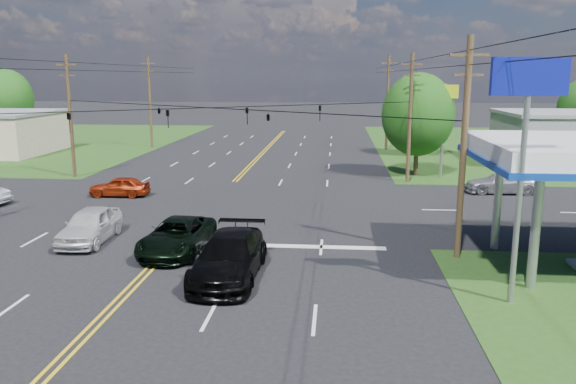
# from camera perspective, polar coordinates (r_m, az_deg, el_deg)

# --- Properties ---
(ground) EXTENTS (280.00, 280.00, 0.00)m
(ground) POSITION_cam_1_polar(r_m,az_deg,el_deg) (34.94, -7.78, -1.39)
(ground) COLOR black
(ground) RESTS_ON ground
(stop_bar) EXTENTS (10.00, 0.50, 0.02)m
(stop_bar) POSITION_cam_1_polar(r_m,az_deg,el_deg) (26.51, -0.95, -5.53)
(stop_bar) COLOR silver
(stop_bar) RESTS_ON ground
(pole_se) EXTENTS (1.60, 0.28, 9.50)m
(pole_se) POSITION_cam_1_polar(r_m,az_deg,el_deg) (24.95, 17.42, 4.41)
(pole_se) COLOR #3C2F19
(pole_se) RESTS_ON ground
(pole_nw) EXTENTS (1.60, 0.28, 9.50)m
(pole_nw) POSITION_cam_1_polar(r_m,az_deg,el_deg) (47.04, -21.25, 7.34)
(pole_nw) COLOR #3C2F19
(pole_nw) RESTS_ON ground
(pole_ne) EXTENTS (1.60, 0.28, 9.50)m
(pole_ne) POSITION_cam_1_polar(r_m,az_deg,el_deg) (42.63, 12.29, 7.49)
(pole_ne) COLOR #3C2F19
(pole_ne) RESTS_ON ground
(pole_left_far) EXTENTS (1.60, 0.28, 10.00)m
(pole_left_far) POSITION_cam_1_polar(r_m,az_deg,el_deg) (64.62, -13.85, 8.99)
(pole_left_far) COLOR #3C2F19
(pole_left_far) RESTS_ON ground
(pole_right_far) EXTENTS (1.60, 0.28, 10.00)m
(pole_right_far) POSITION_cam_1_polar(r_m,az_deg,el_deg) (61.48, 10.08, 9.02)
(pole_right_far) COLOR #3C2F19
(pole_right_far) RESTS_ON ground
(span_wire_signals) EXTENTS (26.00, 18.00, 1.13)m
(span_wire_signals) POSITION_cam_1_polar(r_m,az_deg,el_deg) (34.10, -8.06, 8.47)
(span_wire_signals) COLOR black
(span_wire_signals) RESTS_ON ground
(power_lines) EXTENTS (26.04, 100.00, 0.64)m
(power_lines) POSITION_cam_1_polar(r_m,az_deg,el_deg) (32.11, -9.01, 12.90)
(power_lines) COLOR black
(power_lines) RESTS_ON ground
(tree_right_a) EXTENTS (5.70, 5.70, 8.18)m
(tree_right_a) POSITION_cam_1_polar(r_m,az_deg,el_deg) (45.73, 13.07, 7.66)
(tree_right_a) COLOR #3C2F19
(tree_right_a) RESTS_ON ground
(tree_right_b) EXTENTS (4.94, 4.94, 7.09)m
(tree_right_b) POSITION_cam_1_polar(r_m,az_deg,el_deg) (57.99, 13.87, 7.77)
(tree_right_b) COLOR #3C2F19
(tree_right_b) RESTS_ON ground
(tree_far_l) EXTENTS (6.08, 6.08, 8.72)m
(tree_far_l) POSITION_cam_1_polar(r_m,az_deg,el_deg) (76.32, -26.66, 8.48)
(tree_far_l) COLOR #3C2F19
(tree_far_l) RESTS_ON ground
(pickup_dkgreen) EXTENTS (2.77, 5.49, 1.49)m
(pickup_dkgreen) POSITION_cam_1_polar(r_m,az_deg,el_deg) (25.97, -11.19, -4.41)
(pickup_dkgreen) COLOR black
(pickup_dkgreen) RESTS_ON ground
(suv_black) EXTENTS (2.52, 6.01, 1.73)m
(suv_black) POSITION_cam_1_polar(r_m,az_deg,el_deg) (22.38, -5.97, -6.55)
(suv_black) COLOR black
(suv_black) RESTS_ON ground
(pickup_white) EXTENTS (2.12, 4.87, 1.63)m
(pickup_white) POSITION_cam_1_polar(r_m,az_deg,el_deg) (28.67, -19.48, -3.19)
(pickup_white) COLOR silver
(pickup_white) RESTS_ON ground
(sedan_red) EXTENTS (3.94, 1.68, 1.33)m
(sedan_red) POSITION_cam_1_polar(r_m,az_deg,el_deg) (38.86, -16.73, 0.54)
(sedan_red) COLOR maroon
(sedan_red) RESTS_ON ground
(sedan_far) EXTENTS (5.01, 2.12, 1.44)m
(sedan_far) POSITION_cam_1_polar(r_m,az_deg,el_deg) (40.94, 20.94, 0.89)
(sedan_far) COLOR #B1B1B6
(sedan_far) RESTS_ON ground
(polesign_se) EXTENTS (2.48, 0.37, 8.46)m
(polesign_se) POSITION_cam_1_polar(r_m,az_deg,el_deg) (20.20, 23.09, 7.60)
(polesign_se) COLOR #A5A5AA
(polesign_se) RESTS_ON ground
(polesign_ne) EXTENTS (1.94, 1.04, 7.30)m
(polesign_ne) POSITION_cam_1_polar(r_m,az_deg,el_deg) (44.99, 15.58, 8.39)
(polesign_ne) COLOR #A5A5AA
(polesign_ne) RESTS_ON ground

